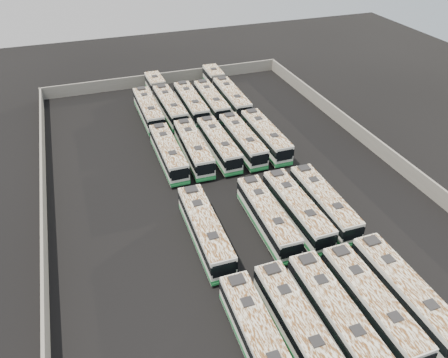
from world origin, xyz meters
TOP-DOWN VIEW (x-y plane):
  - ground at (0.00, 0.00)m, footprint 140.00×140.00m
  - perimeter_wall at (0.00, 0.00)m, footprint 45.20×73.20m
  - bus_front_far_left at (-6.06, -22.81)m, footprint 2.70×12.37m
  - bus_front_left at (-2.52, -22.64)m, footprint 2.76×12.40m
  - bus_front_center at (0.93, -22.82)m, footprint 2.70×12.71m
  - bus_front_right at (4.51, -22.76)m, footprint 2.74×12.50m
  - bus_front_far_right at (8.02, -22.70)m, footprint 2.82×12.76m
  - bus_midfront_far_left at (-6.18, -8.76)m, footprint 2.85×12.74m
  - bus_midfront_center at (0.91, -8.80)m, footprint 2.82×12.30m
  - bus_midfront_right at (4.53, -8.76)m, footprint 2.78×12.50m
  - bus_midfront_far_right at (8.01, -8.65)m, footprint 2.72×12.25m
  - bus_midback_far_left at (-6.12, 8.05)m, footprint 2.64×12.29m
  - bus_midback_left at (-2.60, 8.09)m, footprint 2.94×12.53m
  - bus_midback_center at (1.03, 7.98)m, footprint 2.67×12.27m
  - bus_midback_right at (4.55, 7.94)m, footprint 2.73×12.40m
  - bus_midback_far_right at (8.11, 7.91)m, footprint 2.72×12.55m
  - bus_back_far_left at (-6.04, 22.08)m, footprint 2.72×12.52m
  - bus_back_left at (-2.59, 25.40)m, footprint 3.08×19.34m
  - bus_back_center at (1.04, 22.10)m, footprint 2.74×12.63m
  - bus_back_right at (4.51, 21.92)m, footprint 2.80×12.39m
  - bus_back_far_right at (8.15, 25.24)m, footprint 3.05×19.56m

SIDE VIEW (x-z plane):
  - ground at x=0.00m, z-range 0.00..0.00m
  - perimeter_wall at x=0.00m, z-range 0.00..2.20m
  - bus_midfront_far_right at x=8.01m, z-range 0.04..3.48m
  - bus_midfront_center at x=0.91m, z-range 0.04..3.49m
  - bus_midback_center at x=1.03m, z-range 0.04..3.49m
  - bus_midback_far_left at x=-6.12m, z-range 0.04..3.50m
  - bus_front_far_left at x=-6.06m, z-range 0.04..3.52m
  - bus_back_right at x=4.51m, z-range 0.04..3.52m
  - bus_front_left at x=-2.52m, z-range 0.04..3.53m
  - bus_midback_right at x=4.55m, z-range 0.04..3.53m
  - bus_back_left at x=-2.59m, z-range 0.04..3.53m
  - bus_midback_left at x=-2.60m, z-range 0.04..3.55m
  - bus_front_right at x=4.51m, z-range 0.04..3.56m
  - bus_midfront_right at x=4.53m, z-range 0.04..3.56m
  - bus_back_far_left at x=-6.04m, z-range 0.04..3.56m
  - bus_midback_far_right at x=8.11m, z-range 0.04..3.57m
  - bus_back_far_right at x=8.15m, z-range 0.04..3.58m
  - bus_back_center at x=1.04m, z-range 0.04..3.60m
  - bus_front_center at x=0.93m, z-range 0.04..3.62m
  - bus_midfront_far_left at x=-6.18m, z-range 0.04..3.62m
  - bus_front_far_right at x=8.02m, z-range 0.04..3.63m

